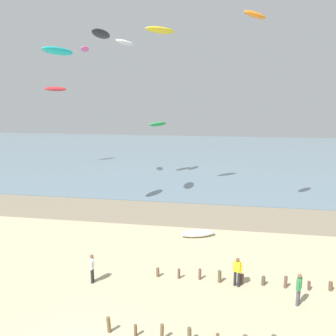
% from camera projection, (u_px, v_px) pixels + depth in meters
% --- Properties ---
extents(wet_sand_strip, '(120.00, 6.84, 0.01)m').
position_uv_depth(wet_sand_strip, '(166.00, 213.00, 32.12)').
color(wet_sand_strip, gray).
rests_on(wet_sand_strip, ground).
extents(sea, '(160.00, 70.00, 0.10)m').
position_uv_depth(sea, '(199.00, 153.00, 69.28)').
color(sea, slate).
rests_on(sea, ground).
extents(groyne_mid, '(19.82, 0.37, 0.72)m').
position_uv_depth(groyne_mid, '(333.00, 287.00, 18.81)').
color(groyne_mid, brown).
rests_on(groyne_mid, ground).
extents(person_nearest_camera, '(0.53, 0.35, 1.71)m').
position_uv_depth(person_nearest_camera, '(237.00, 271.00, 19.26)').
color(person_nearest_camera, '#232328').
rests_on(person_nearest_camera, ground).
extents(person_mid_beach, '(0.30, 0.56, 1.71)m').
position_uv_depth(person_mid_beach, '(92.00, 267.00, 19.68)').
color(person_mid_beach, '#232328').
rests_on(person_mid_beach, ground).
extents(person_by_waterline, '(0.34, 0.53, 1.71)m').
position_uv_depth(person_by_waterline, '(299.00, 288.00, 17.46)').
color(person_by_waterline, '#4C4C56').
rests_on(person_by_waterline, ground).
extents(grounded_kite, '(2.85, 1.84, 0.54)m').
position_uv_depth(grounded_kite, '(198.00, 233.00, 26.53)').
color(grounded_kite, white).
rests_on(grounded_kite, ground).
extents(kite_aloft_0, '(1.25, 3.57, 0.76)m').
position_uv_depth(kite_aloft_0, '(101.00, 34.00, 30.47)').
color(kite_aloft_0, black).
extents(kite_aloft_1, '(3.40, 3.41, 0.78)m').
position_uv_depth(kite_aloft_1, '(160.00, 30.00, 35.85)').
color(kite_aloft_1, yellow).
extents(kite_aloft_2, '(2.11, 3.63, 0.74)m').
position_uv_depth(kite_aloft_2, '(58.00, 51.00, 28.24)').
color(kite_aloft_2, '#19B2B7').
extents(kite_aloft_3, '(2.76, 3.65, 0.89)m').
position_uv_depth(kite_aloft_3, '(158.00, 124.00, 47.54)').
color(kite_aloft_3, green).
extents(kite_aloft_4, '(2.56, 2.94, 0.79)m').
position_uv_depth(kite_aloft_4, '(255.00, 15.00, 27.60)').
color(kite_aloft_4, orange).
extents(kite_aloft_5, '(2.28, 3.66, 0.91)m').
position_uv_depth(kite_aloft_5, '(125.00, 42.00, 40.80)').
color(kite_aloft_5, white).
extents(kite_aloft_6, '(1.64, 2.95, 0.67)m').
position_uv_depth(kite_aloft_6, '(85.00, 49.00, 40.89)').
color(kite_aloft_6, '#E54C99').
extents(kite_aloft_7, '(3.29, 3.50, 0.98)m').
position_uv_depth(kite_aloft_7, '(55.00, 89.00, 53.20)').
color(kite_aloft_7, red).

